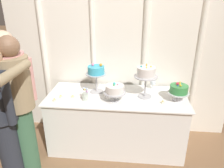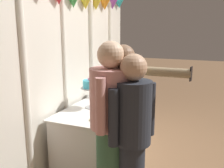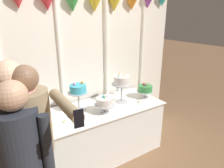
{
  "view_description": "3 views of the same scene",
  "coord_description": "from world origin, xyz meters",
  "px_view_note": "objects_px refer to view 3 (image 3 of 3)",
  "views": [
    {
      "loc": [
        0.19,
        -2.4,
        1.98
      ],
      "look_at": [
        -0.06,
        0.1,
        0.93
      ],
      "focal_mm": 34.4,
      "sensor_mm": 36.0,
      "label": 1
    },
    {
      "loc": [
        -3.05,
        -1.25,
        1.76
      ],
      "look_at": [
        0.29,
        0.14,
        0.97
      ],
      "focal_mm": 40.59,
      "sensor_mm": 36.0,
      "label": 2
    },
    {
      "loc": [
        -1.22,
        -2.07,
        1.98
      ],
      "look_at": [
        0.28,
        0.23,
        1.03
      ],
      "focal_mm": 31.91,
      "sensor_mm": 36.0,
      "label": 3
    }
  ],
  "objects_px": {
    "cake_display_leftmost": "(78,91)",
    "tealight_far_right": "(139,102)",
    "tealight_near_left": "(52,126)",
    "tealight_near_right": "(65,122)",
    "guest_man_pink_jacket": "(24,165)",
    "guest_girl_blue_dress": "(35,147)",
    "cake_display_midleft": "(105,102)",
    "cake_display_midright": "(122,82)",
    "wine_glass": "(118,89)",
    "flower_vase": "(79,115)",
    "cake_table": "(101,132)",
    "cake_display_rightmost": "(145,89)",
    "tealight_far_left": "(51,131)",
    "guest_man_dark_suit": "(21,146)"
  },
  "relations": [
    {
      "from": "cake_display_midright",
      "to": "cake_display_rightmost",
      "type": "height_order",
      "value": "cake_display_midright"
    },
    {
      "from": "tealight_near_right",
      "to": "guest_girl_blue_dress",
      "type": "xyz_separation_m",
      "value": [
        -0.44,
        -0.5,
        0.13
      ]
    },
    {
      "from": "tealight_far_left",
      "to": "cake_display_leftmost",
      "type": "bearing_deg",
      "value": 33.36
    },
    {
      "from": "cake_display_leftmost",
      "to": "tealight_near_left",
      "type": "bearing_deg",
      "value": -154.09
    },
    {
      "from": "cake_display_rightmost",
      "to": "tealight_near_right",
      "type": "xyz_separation_m",
      "value": [
        -1.32,
        -0.05,
        -0.13
      ]
    },
    {
      "from": "cake_display_midleft",
      "to": "tealight_near_right",
      "type": "bearing_deg",
      "value": 176.44
    },
    {
      "from": "flower_vase",
      "to": "guest_man_pink_jacket",
      "type": "height_order",
      "value": "guest_man_pink_jacket"
    },
    {
      "from": "tealight_far_left",
      "to": "tealight_far_right",
      "type": "bearing_deg",
      "value": 3.24
    },
    {
      "from": "guest_man_pink_jacket",
      "to": "guest_girl_blue_dress",
      "type": "bearing_deg",
      "value": 46.95
    },
    {
      "from": "cake_display_rightmost",
      "to": "guest_man_pink_jacket",
      "type": "distance_m",
      "value": 1.99
    },
    {
      "from": "cake_table",
      "to": "cake_display_leftmost",
      "type": "distance_m",
      "value": 0.73
    },
    {
      "from": "cake_display_rightmost",
      "to": "guest_girl_blue_dress",
      "type": "distance_m",
      "value": 1.84
    },
    {
      "from": "cake_display_midright",
      "to": "tealight_near_left",
      "type": "distance_m",
      "value": 1.11
    },
    {
      "from": "flower_vase",
      "to": "guest_man_pink_jacket",
      "type": "relative_size",
      "value": 0.11
    },
    {
      "from": "flower_vase",
      "to": "tealight_far_right",
      "type": "distance_m",
      "value": 0.95
    },
    {
      "from": "cake_display_midright",
      "to": "guest_man_dark_suit",
      "type": "height_order",
      "value": "guest_man_dark_suit"
    },
    {
      "from": "cake_display_rightmost",
      "to": "guest_girl_blue_dress",
      "type": "relative_size",
      "value": 0.16
    },
    {
      "from": "tealight_far_right",
      "to": "guest_man_dark_suit",
      "type": "bearing_deg",
      "value": -167.33
    },
    {
      "from": "cake_display_rightmost",
      "to": "tealight_far_left",
      "type": "height_order",
      "value": "cake_display_rightmost"
    },
    {
      "from": "cake_display_leftmost",
      "to": "tealight_near_left",
      "type": "xyz_separation_m",
      "value": [
        -0.43,
        -0.21,
        -0.27
      ]
    },
    {
      "from": "cake_display_leftmost",
      "to": "tealight_far_right",
      "type": "xyz_separation_m",
      "value": [
        0.85,
        -0.24,
        -0.27
      ]
    },
    {
      "from": "flower_vase",
      "to": "tealight_near_right",
      "type": "bearing_deg",
      "value": 165.77
    },
    {
      "from": "guest_man_pink_jacket",
      "to": "tealight_near_right",
      "type": "bearing_deg",
      "value": 48.36
    },
    {
      "from": "wine_glass",
      "to": "tealight_far_right",
      "type": "bearing_deg",
      "value": -77.62
    },
    {
      "from": "cake_table",
      "to": "guest_man_pink_jacket",
      "type": "height_order",
      "value": "guest_man_pink_jacket"
    },
    {
      "from": "cake_display_rightmost",
      "to": "wine_glass",
      "type": "height_order",
      "value": "cake_display_rightmost"
    },
    {
      "from": "tealight_near_left",
      "to": "guest_man_dark_suit",
      "type": "height_order",
      "value": "guest_man_dark_suit"
    },
    {
      "from": "tealight_near_left",
      "to": "guest_man_pink_jacket",
      "type": "distance_m",
      "value": 0.74
    },
    {
      "from": "wine_glass",
      "to": "cake_table",
      "type": "bearing_deg",
      "value": -151.4
    },
    {
      "from": "cake_display_midleft",
      "to": "flower_vase",
      "type": "height_order",
      "value": "cake_display_midleft"
    },
    {
      "from": "tealight_near_left",
      "to": "tealight_near_right",
      "type": "bearing_deg",
      "value": 4.24
    },
    {
      "from": "tealight_near_left",
      "to": "tealight_far_left",
      "type": "bearing_deg",
      "value": -114.33
    },
    {
      "from": "wine_glass",
      "to": "guest_man_dark_suit",
      "type": "relative_size",
      "value": 0.08
    },
    {
      "from": "tealight_far_right",
      "to": "guest_girl_blue_dress",
      "type": "distance_m",
      "value": 1.63
    },
    {
      "from": "cake_table",
      "to": "guest_man_dark_suit",
      "type": "xyz_separation_m",
      "value": [
        -1.09,
        -0.52,
        0.52
      ]
    },
    {
      "from": "cake_display_leftmost",
      "to": "guest_man_pink_jacket",
      "type": "distance_m",
      "value": 1.19
    },
    {
      "from": "cake_display_rightmost",
      "to": "guest_man_pink_jacket",
      "type": "relative_size",
      "value": 0.17
    },
    {
      "from": "cake_display_midleft",
      "to": "tealight_far_right",
      "type": "xyz_separation_m",
      "value": [
        0.58,
        -0.01,
        -0.14
      ]
    },
    {
      "from": "flower_vase",
      "to": "cake_display_leftmost",
      "type": "bearing_deg",
      "value": 67.02
    },
    {
      "from": "tealight_far_right",
      "to": "cake_display_midleft",
      "type": "bearing_deg",
      "value": 179.21
    },
    {
      "from": "guest_girl_blue_dress",
      "to": "guest_man_dark_suit",
      "type": "bearing_deg",
      "value": 141.4
    },
    {
      "from": "cake_display_leftmost",
      "to": "flower_vase",
      "type": "bearing_deg",
      "value": -112.98
    },
    {
      "from": "flower_vase",
      "to": "tealight_far_left",
      "type": "distance_m",
      "value": 0.39
    },
    {
      "from": "cake_display_midleft",
      "to": "wine_glass",
      "type": "relative_size",
      "value": 2.07
    },
    {
      "from": "wine_glass",
      "to": "tealight_far_right",
      "type": "relative_size",
      "value": 2.95
    },
    {
      "from": "cake_display_rightmost",
      "to": "tealight_near_right",
      "type": "distance_m",
      "value": 1.32
    },
    {
      "from": "tealight_near_left",
      "to": "guest_man_pink_jacket",
      "type": "relative_size",
      "value": 0.03
    },
    {
      "from": "cake_display_midright",
      "to": "wine_glass",
      "type": "bearing_deg",
      "value": 65.02
    },
    {
      "from": "tealight_far_left",
      "to": "guest_man_dark_suit",
      "type": "bearing_deg",
      "value": -138.67
    },
    {
      "from": "tealight_near_right",
      "to": "guest_man_pink_jacket",
      "type": "height_order",
      "value": "guest_man_pink_jacket"
    }
  ]
}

